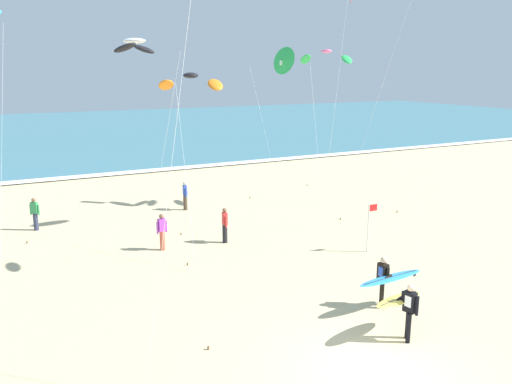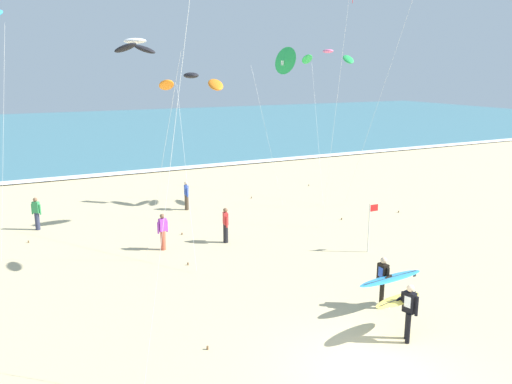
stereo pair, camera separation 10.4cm
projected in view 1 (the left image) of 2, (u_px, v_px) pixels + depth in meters
name	position (u px, v px, depth m)	size (l,w,h in m)	color
ground_plane	(375.00, 371.00, 13.16)	(160.00, 160.00, 0.00)	#CCB789
ocean_water	(70.00, 131.00, 63.73)	(160.00, 60.00, 0.08)	teal
shoreline_foam	(124.00, 173.00, 37.89)	(160.00, 1.27, 0.01)	white
surfer_lead	(404.00, 304.00, 14.54)	(2.08, 1.13, 1.71)	black
surfer_trailing	(387.00, 278.00, 16.36)	(2.44, 0.91, 1.71)	black
kite_delta_emerald_near	(283.00, 61.00, 27.09)	(1.26, 3.24, 8.67)	green
kite_arc_ivory_mid	(135.00, 47.00, 18.79)	(2.35, 2.26, 8.60)	black
kite_arc_charcoal_far	(191.00, 82.00, 17.80)	(2.38, 5.48, 7.39)	orange
kite_arc_rose_outer	(326.00, 57.00, 27.28)	(3.46, 5.78, 8.52)	green
bystander_green_top	(35.00, 214.00, 24.48)	(0.41, 0.34, 1.59)	#2D334C
bystander_purple_top	(162.00, 232.00, 21.79)	(0.49, 0.25, 1.59)	#D8593F
bystander_blue_top	(185.00, 195.00, 28.03)	(0.22, 0.50, 1.59)	#4C3D2D
bystander_red_top	(225.00, 225.00, 22.72)	(0.22, 0.50, 1.59)	black
lifeguard_flag	(369.00, 223.00, 21.48)	(0.45, 0.05, 2.10)	silver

